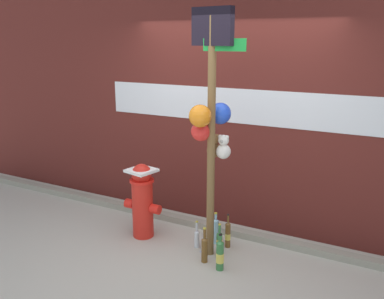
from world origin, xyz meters
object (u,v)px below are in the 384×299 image
fire_hydrant (142,199)px  bottle_2 (197,237)px  bottle_0 (220,255)px  bottle_1 (219,243)px  memorial_post (211,113)px  bottle_3 (205,249)px  bottle_4 (216,230)px  bottle_5 (228,234)px

fire_hydrant → bottle_2: 0.78m
bottle_0 → bottle_1: bottle_0 is taller
memorial_post → bottle_3: 1.42m
bottle_1 → bottle_4: size_ratio=0.99×
bottle_1 → bottle_3: (-0.08, -0.20, 0.00)m
bottle_3 → bottle_4: bottle_3 is taller
memorial_post → bottle_5: 1.42m
memorial_post → bottle_4: (-0.04, 0.23, -1.40)m
memorial_post → bottle_1: 1.41m
bottle_1 → bottle_3: 0.21m
bottle_0 → bottle_1: size_ratio=1.05×
bottle_0 → bottle_5: bearing=104.1°
bottle_0 → bottle_3: bearing=163.1°
fire_hydrant → bottle_4: bearing=15.5°
fire_hydrant → bottle_2: size_ratio=2.81×
memorial_post → fire_hydrant: 1.40m
fire_hydrant → bottle_2: bearing=3.5°
bottle_1 → fire_hydrant: bearing=179.4°
bottle_5 → bottle_4: bearing=172.2°
bottle_0 → bottle_1: bearing=115.6°
bottle_0 → bottle_5: (-0.12, 0.48, -0.01)m
bottle_1 → bottle_5: 0.22m
fire_hydrant → bottle_5: bearing=11.9°
bottle_0 → bottle_1: 0.29m
memorial_post → bottle_3: memorial_post is taller
bottle_0 → bottle_2: (-0.42, 0.31, -0.04)m
memorial_post → bottle_4: memorial_post is taller
fire_hydrant → bottle_3: 0.99m
fire_hydrant → bottle_1: fire_hydrant is taller
bottle_4 → bottle_1: bearing=-57.0°
bottle_2 → fire_hydrant: bearing=-176.5°
fire_hydrant → bottle_4: (0.84, 0.23, -0.31)m
memorial_post → bottle_2: size_ratio=8.10×
bottle_2 → bottle_5: bearing=28.9°
bottle_4 → fire_hydrant: bearing=-164.5°
bottle_2 → bottle_4: bearing=53.1°
bottle_5 → bottle_3: bearing=-101.6°
bottle_2 → bottle_3: bearing=-48.6°
bottle_2 → bottle_5: size_ratio=0.80×
bottle_0 → bottle_2: bearing=143.8°
memorial_post → bottle_0: 1.44m
fire_hydrant → bottle_5: 1.07m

